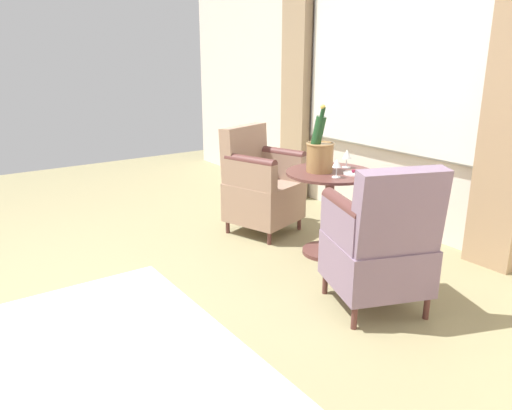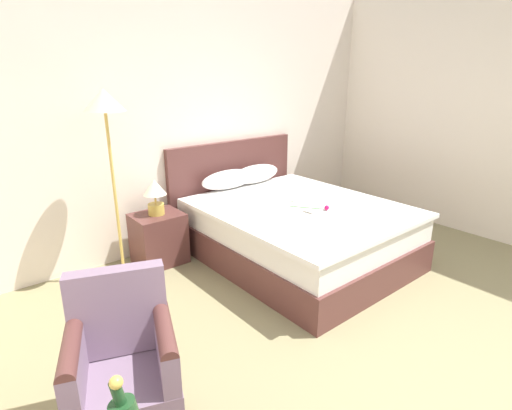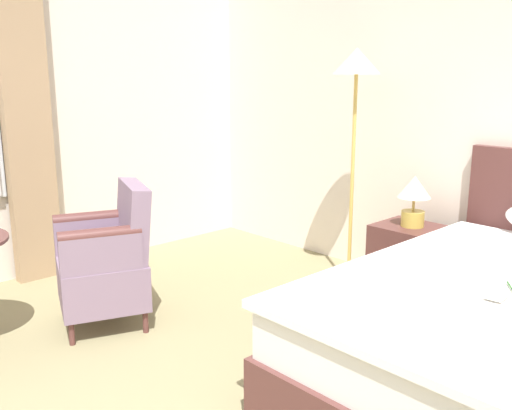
# 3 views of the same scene
# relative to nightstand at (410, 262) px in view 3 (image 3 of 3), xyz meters

# --- Properties ---
(nightstand) EXTENTS (0.52, 0.42, 0.54)m
(nightstand) POSITION_rel_nightstand_xyz_m (0.00, 0.00, 0.00)
(nightstand) COLOR brown
(nightstand) RESTS_ON ground
(bedside_lamp) EXTENTS (0.24, 0.24, 0.37)m
(bedside_lamp) POSITION_rel_nightstand_xyz_m (-0.00, 0.00, 0.50)
(bedside_lamp) COLOR gold
(bedside_lamp) RESTS_ON nightstand
(floor_lamp_brass) EXTENTS (0.35, 0.35, 1.80)m
(floor_lamp_brass) POSITION_rel_nightstand_xyz_m (-0.45, -0.14, 1.25)
(floor_lamp_brass) COLOR #D5B254
(floor_lamp_brass) RESTS_ON ground
(armchair_by_window) EXTENTS (0.70, 0.72, 0.93)m
(armchair_by_window) POSITION_rel_nightstand_xyz_m (-1.10, -1.85, 0.16)
(armchair_by_window) COLOR brown
(armchair_by_window) RESTS_ON ground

